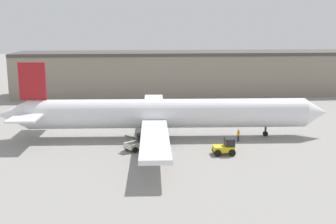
{
  "coord_description": "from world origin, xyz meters",
  "views": [
    {
      "loc": [
        -4.95,
        -55.92,
        14.71
      ],
      "look_at": [
        0.0,
        0.0,
        3.52
      ],
      "focal_mm": 45.0,
      "sensor_mm": 36.0,
      "label": 1
    }
  ],
  "objects": [
    {
      "name": "ground_plane",
      "position": [
        0.0,
        0.0,
        0.0
      ],
      "size": [
        400.0,
        400.0,
        0.0
      ],
      "primitive_type": "plane",
      "color": "gray"
    },
    {
      "name": "terminal_building",
      "position": [
        8.26,
        38.53,
        4.8
      ],
      "size": [
        76.25,
        14.37,
        9.58
      ],
      "color": "gray",
      "rests_on": "ground_plane"
    },
    {
      "name": "baggage_tug",
      "position": [
        6.04,
        -8.73,
        0.91
      ],
      "size": [
        2.54,
        1.79,
        1.97
      ],
      "rotation": [
        0.0,
        0.0,
        0.01
      ],
      "color": "yellow",
      "rests_on": "ground_plane"
    },
    {
      "name": "belt_loader_truck",
      "position": [
        -3.89,
        -5.57,
        0.96
      ],
      "size": [
        3.81,
        3.4,
        2.03
      ],
      "rotation": [
        0.0,
        0.0,
        0.62
      ],
      "color": "beige",
      "rests_on": "ground_plane"
    },
    {
      "name": "ground_crew_worker",
      "position": [
        9.09,
        -3.01,
        0.86
      ],
      "size": [
        0.35,
        0.35,
        1.6
      ],
      "rotation": [
        0.0,
        0.0,
        0.39
      ],
      "color": "#1E2338",
      "rests_on": "ground_plane"
    },
    {
      "name": "airplane",
      "position": [
        -0.92,
        0.05,
        3.23
      ],
      "size": [
        45.23,
        38.81,
        10.32
      ],
      "rotation": [
        0.0,
        0.0,
        -0.05
      ],
      "color": "white",
      "rests_on": "ground_plane"
    }
  ]
}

